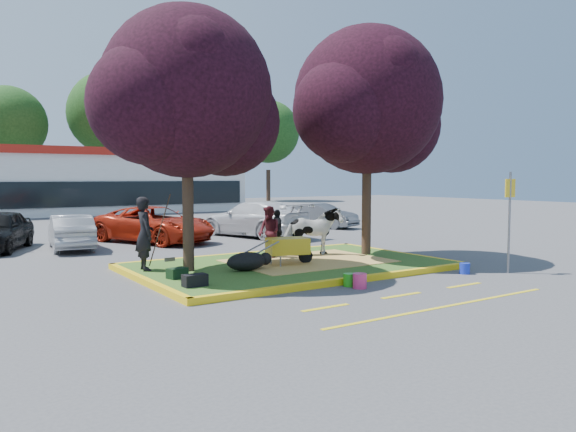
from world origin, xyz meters
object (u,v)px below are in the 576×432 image
sign_post (510,210)px  bucket_blue (465,268)px  calf (247,261)px  car_silver (71,232)px  handler (145,234)px  bucket_green (349,280)px  bucket_pink (360,281)px  wheelbarrow (288,246)px  cow (312,232)px

sign_post → bucket_blue: 1.89m
calf → car_silver: (-2.45, 7.92, 0.22)m
handler → sign_post: bearing=-116.4°
handler → bucket_green: size_ratio=6.28×
bucket_pink → car_silver: bearing=109.8°
calf → bucket_pink: size_ratio=3.18×
calf → bucket_green: calf is taller
wheelbarrow → sign_post: size_ratio=0.73×
calf → wheelbarrow: size_ratio=0.56×
bucket_blue → car_silver: size_ratio=0.08×
cow → bucket_blue: size_ratio=6.00×
wheelbarrow → bucket_pink: (0.02, -2.88, -0.48)m
wheelbarrow → bucket_blue: bearing=-26.0°
bucket_pink → bucket_green: bearing=99.4°
wheelbarrow → bucket_blue: size_ratio=6.76×
wheelbarrow → sign_post: sign_post is taller
sign_post → bucket_pink: sign_post is taller
handler → sign_post: (8.00, -4.76, 0.56)m
sign_post → bucket_green: sign_post is taller
bucket_pink → car_silver: 11.31m
bucket_pink → bucket_blue: (3.48, -0.07, -0.03)m
cow → bucket_blue: 4.50m
calf → bucket_pink: 3.04m
handler → bucket_green: 5.24m
cow → sign_post: sign_post is taller
wheelbarrow → bucket_green: size_ratio=6.53×
cow → bucket_blue: cow is taller
calf → car_silver: size_ratio=0.29×
calf → handler: size_ratio=0.58×
handler → bucket_green: handler is taller
handler → bucket_green: bearing=-134.0°
bucket_blue → bucket_pink: bearing=178.9°
handler → bucket_pink: handler is taller
calf → car_silver: bearing=82.7°
handler → bucket_pink: size_ratio=5.49×
calf → wheelbarrow: bearing=-17.4°
bucket_green → wheelbarrow: bearing=89.3°
cow → car_silver: cow is taller
sign_post → bucket_blue: sign_post is taller
calf → sign_post: bearing=-53.9°
bucket_green → car_silver: 11.00m
calf → car_silver: 8.30m
handler → wheelbarrow: bearing=-106.0°
car_silver → cow: bearing=135.9°
wheelbarrow → car_silver: car_silver is taller
cow → bucket_pink: cow is taller
wheelbarrow → car_silver: (-3.81, 7.75, -0.05)m
cow → handler: 5.03m
bucket_green → bucket_blue: bucket_green is taller
sign_post → bucket_green: 4.89m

